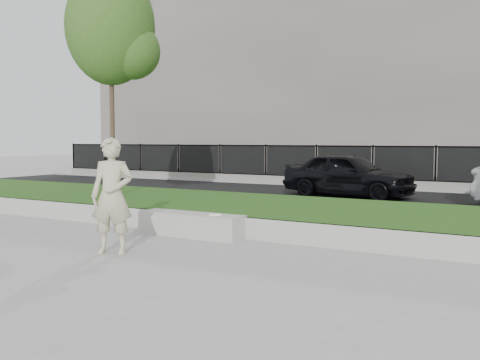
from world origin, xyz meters
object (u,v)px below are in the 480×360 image
Objects in this scene: young_tree at (114,31)px; car_dark at (348,175)px; book at (215,215)px; stone_bench at (191,225)px; man at (112,196)px.

car_dark is (4.02, 5.96, -3.74)m from young_tree.
car_dark is (-0.08, 7.81, 0.28)m from book.
man is (-0.20, -1.89, 0.71)m from stone_bench.
man is 0.33× the size of young_tree.
young_tree reaches higher than car_dark.
book is 0.05× the size of car_dark.
man is 0.46× the size of car_dark.
car_dark reaches higher than stone_bench.
stone_bench is at bearing 59.62° from man.
book is 0.04× the size of young_tree.
young_tree is 8.10m from car_dark.
young_tree reaches higher than book.
car_dark is (0.66, 9.68, -0.19)m from man.
stone_bench is 7.83m from car_dark.
car_dark is at bearing 59.22° from book.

